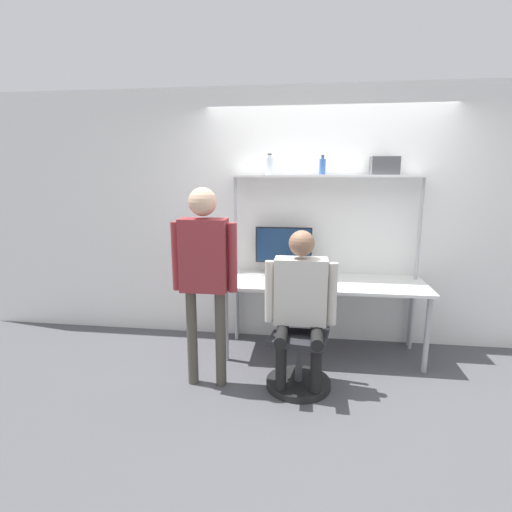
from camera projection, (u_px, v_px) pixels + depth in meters
ground_plane at (322, 369)px, 3.78m from camera, size 12.00×12.00×0.00m
wall_back at (324, 218)px, 4.25m from camera, size 8.00×0.06×2.70m
desk at (323, 288)px, 4.01m from camera, size 2.00×0.72×0.76m
shelf_unit at (326, 199)px, 4.03m from camera, size 1.90×0.29×1.81m
monitor at (284, 248)px, 4.22m from camera, size 0.59×0.19×0.51m
laptop at (305, 277)px, 3.90m from camera, size 0.29×0.23×0.23m
cell_phone at (329, 286)px, 3.81m from camera, size 0.07×0.15×0.01m
office_chair at (300, 353)px, 3.46m from camera, size 0.56×0.56×0.94m
person_seated at (300, 297)px, 3.31m from camera, size 0.60×0.47×1.37m
person_standing at (204, 262)px, 3.31m from camera, size 0.55×0.23×1.72m
bottle_blue at (322, 166)px, 3.97m from camera, size 0.06×0.06×0.19m
bottle_clear at (270, 166)px, 4.04m from camera, size 0.08×0.08×0.21m
storage_box at (384, 166)px, 3.89m from camera, size 0.26×0.21×0.17m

